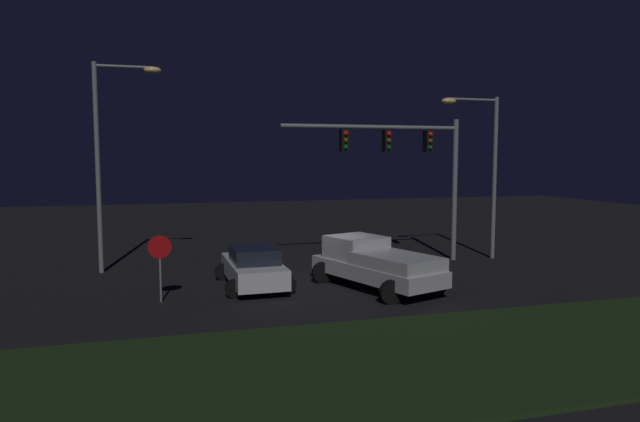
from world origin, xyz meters
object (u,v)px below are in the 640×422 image
object	(u,v)px
pickup_truck	(373,261)
stop_sign	(160,256)
street_lamp_right	(483,156)
traffic_signal_gantry	(407,155)
car_sedan	(254,267)
street_lamp_left	(111,142)

from	to	relation	value
pickup_truck	stop_sign	xyz separation A→B (m)	(-7.51, -0.02, 0.56)
street_lamp_right	traffic_signal_gantry	bearing A→B (deg)	178.63
car_sedan	street_lamp_right	bearing A→B (deg)	-76.56
street_lamp_right	stop_sign	size ratio (longest dim) A/B	3.39
traffic_signal_gantry	stop_sign	xyz separation A→B (m)	(-10.76, -4.36, -3.34)
stop_sign	street_lamp_right	bearing A→B (deg)	16.30
pickup_truck	street_lamp_left	distance (m)	11.79
pickup_truck	car_sedan	size ratio (longest dim) A/B	1.30
traffic_signal_gantry	street_lamp_left	xyz separation A→B (m)	(-12.59, 1.37, 0.49)
pickup_truck	traffic_signal_gantry	world-z (taller)	traffic_signal_gantry
traffic_signal_gantry	street_lamp_right	xyz separation A→B (m)	(3.82, -0.09, -0.06)
traffic_signal_gantry	car_sedan	bearing A→B (deg)	-158.15
pickup_truck	street_lamp_left	xyz separation A→B (m)	(-9.33, 5.71, 4.39)
pickup_truck	street_lamp_right	distance (m)	9.10
car_sedan	stop_sign	world-z (taller)	stop_sign
traffic_signal_gantry	street_lamp_right	size ratio (longest dim) A/B	1.10
car_sedan	street_lamp_left	xyz separation A→B (m)	(-5.13, 4.36, 4.65)
street_lamp_left	traffic_signal_gantry	bearing A→B (deg)	-6.23
car_sedan	street_lamp_right	xyz separation A→B (m)	(11.27, 2.90, 4.10)
car_sedan	street_lamp_left	distance (m)	8.19
car_sedan	stop_sign	xyz separation A→B (m)	(-3.31, -1.37, 0.82)
street_lamp_left	stop_sign	distance (m)	7.13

